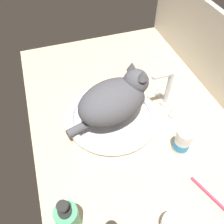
# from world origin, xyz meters

# --- Properties ---
(countertop) EXTENTS (1.18, 0.79, 0.03)m
(countertop) POSITION_xyz_m (0.00, 0.00, 0.01)
(countertop) COLOR #CCB793
(countertop) RESTS_ON ground
(backsplash_wall) EXTENTS (1.18, 0.02, 0.35)m
(backsplash_wall) POSITION_xyz_m (0.00, 0.40, 0.18)
(backsplash_wall) COLOR beige
(backsplash_wall) RESTS_ON ground
(sink_basin) EXTENTS (0.37, 0.37, 0.03)m
(sink_basin) POSITION_xyz_m (0.00, -0.07, 0.04)
(sink_basin) COLOR white
(sink_basin) RESTS_ON countertop
(faucet) EXTENTS (0.16, 0.10, 0.19)m
(faucet) POSITION_xyz_m (0.00, 0.16, 0.10)
(faucet) COLOR silver
(faucet) RESTS_ON countertop
(cat) EXTENTS (0.26, 0.36, 0.18)m
(cat) POSITION_xyz_m (-0.00, -0.05, 0.14)
(cat) COLOR #4C4C51
(cat) RESTS_ON sink_basin
(pill_bottle) EXTENTS (0.06, 0.06, 0.11)m
(pill_bottle) POSITION_xyz_m (0.22, 0.12, 0.08)
(pill_bottle) COLOR white
(pill_bottle) RESTS_ON countertop
(soap_pump_bottle) EXTENTS (0.06, 0.06, 0.17)m
(soap_pump_bottle) POSITION_xyz_m (0.35, -0.31, 0.10)
(soap_pump_bottle) COLOR #4C9E70
(soap_pump_bottle) RESTS_ON countertop
(toothbrush) EXTENTS (0.17, 0.07, 0.02)m
(toothbrush) POSITION_xyz_m (0.42, 0.13, 0.04)
(toothbrush) COLOR #D83359
(toothbrush) RESTS_ON countertop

